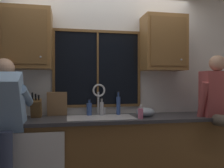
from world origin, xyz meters
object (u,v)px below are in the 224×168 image
at_px(person_sitting_on_counter, 222,102).
at_px(bottle_green_glass, 118,105).
at_px(cutting_board, 57,104).
at_px(soap_dispenser, 141,113).
at_px(knife_block, 36,108).
at_px(bottle_amber_small, 89,109).
at_px(mixing_bowl, 145,112).
at_px(bottle_tall_clear, 102,108).

bearing_deg(person_sitting_on_counter, bottle_green_glass, 158.86).
relative_size(cutting_board, soap_dispenser, 1.85).
distance_m(knife_block, bottle_amber_small, 0.65).
height_order(mixing_bowl, soap_dispenser, soap_dispenser).
xyz_separation_m(bottle_green_glass, bottle_tall_clear, (-0.22, -0.02, -0.03)).
distance_m(cutting_board, bottle_green_glass, 0.78).
bearing_deg(soap_dispenser, bottle_amber_small, 145.12).
bearing_deg(mixing_bowl, cutting_board, 167.44).
bearing_deg(bottle_tall_clear, soap_dispenser, -41.69).
xyz_separation_m(knife_block, cutting_board, (0.24, 0.09, 0.04)).
distance_m(mixing_bowl, bottle_green_glass, 0.37).
xyz_separation_m(knife_block, bottle_amber_small, (0.64, 0.06, -0.02)).
bearing_deg(soap_dispenser, cutting_board, 156.72).
bearing_deg(bottle_green_glass, person_sitting_on_counter, -21.14).
height_order(person_sitting_on_counter, bottle_amber_small, person_sitting_on_counter).
height_order(person_sitting_on_counter, mixing_bowl, person_sitting_on_counter).
bearing_deg(knife_block, cutting_board, 19.52).
xyz_separation_m(bottle_tall_clear, bottle_amber_small, (-0.16, 0.03, -0.01)).
xyz_separation_m(person_sitting_on_counter, bottle_tall_clear, (-1.41, 0.43, -0.09)).
bearing_deg(bottle_tall_clear, mixing_bowl, -19.62).
relative_size(mixing_bowl, soap_dispenser, 1.39).
bearing_deg(bottle_green_glass, cutting_board, 177.77).
xyz_separation_m(knife_block, bottle_green_glass, (1.02, 0.05, 0.02)).
distance_m(bottle_tall_clear, bottle_amber_small, 0.16).
bearing_deg(bottle_amber_small, mixing_bowl, -17.76).
xyz_separation_m(person_sitting_on_counter, bottle_amber_small, (-1.56, 0.47, -0.10)).
height_order(person_sitting_on_counter, knife_block, person_sitting_on_counter).
xyz_separation_m(person_sitting_on_counter, mixing_bowl, (-0.89, 0.25, -0.13)).
height_order(bottle_green_glass, bottle_amber_small, bottle_green_glass).
distance_m(knife_block, bottle_green_glass, 1.02).
distance_m(soap_dispenser, bottle_tall_clear, 0.54).
xyz_separation_m(mixing_bowl, bottle_tall_clear, (-0.52, 0.18, 0.04)).
distance_m(soap_dispenser, bottle_green_glass, 0.43).
xyz_separation_m(mixing_bowl, soap_dispenser, (-0.12, -0.17, 0.01)).
xyz_separation_m(soap_dispenser, bottle_tall_clear, (-0.40, 0.36, 0.03)).
bearing_deg(mixing_bowl, bottle_amber_small, 162.24).
xyz_separation_m(cutting_board, soap_dispenser, (0.96, -0.41, -0.09)).
bearing_deg(bottle_green_glass, knife_block, -176.92).
height_order(soap_dispenser, bottle_tall_clear, bottle_tall_clear).
distance_m(mixing_bowl, bottle_amber_small, 0.71).
distance_m(mixing_bowl, soap_dispenser, 0.21).
bearing_deg(cutting_board, bottle_green_glass, -2.23).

